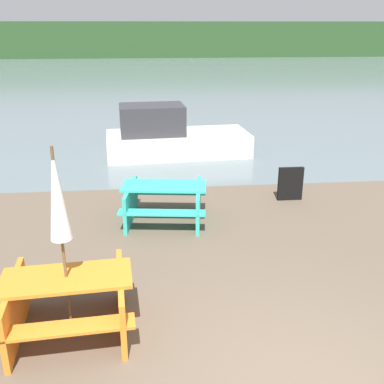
{
  "coord_description": "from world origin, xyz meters",
  "views": [
    {
      "loc": [
        -1.48,
        -3.46,
        3.66
      ],
      "look_at": [
        -0.77,
        4.01,
        0.85
      ],
      "focal_mm": 42.0,
      "sensor_mm": 36.0,
      "label": 1
    }
  ],
  "objects_px": {
    "signboard": "(290,184)",
    "boat": "(171,137)",
    "picnic_table_teal": "(164,200)",
    "picnic_table_orange": "(69,299)",
    "umbrella_white": "(57,196)"
  },
  "relations": [
    {
      "from": "signboard",
      "to": "boat",
      "type": "bearing_deg",
      "value": 121.72
    },
    {
      "from": "picnic_table_teal",
      "to": "boat",
      "type": "distance_m",
      "value": 4.82
    },
    {
      "from": "picnic_table_orange",
      "to": "boat",
      "type": "relative_size",
      "value": 0.39
    },
    {
      "from": "umbrella_white",
      "to": "signboard",
      "type": "height_order",
      "value": "umbrella_white"
    },
    {
      "from": "picnic_table_teal",
      "to": "signboard",
      "type": "relative_size",
      "value": 2.37
    },
    {
      "from": "picnic_table_teal",
      "to": "signboard",
      "type": "xyz_separation_m",
      "value": [
        2.8,
        0.87,
        -0.07
      ]
    },
    {
      "from": "picnic_table_teal",
      "to": "umbrella_white",
      "type": "height_order",
      "value": "umbrella_white"
    },
    {
      "from": "picnic_table_orange",
      "to": "boat",
      "type": "distance_m",
      "value": 8.28
    },
    {
      "from": "picnic_table_orange",
      "to": "signboard",
      "type": "relative_size",
      "value": 2.24
    },
    {
      "from": "picnic_table_orange",
      "to": "picnic_table_teal",
      "type": "bearing_deg",
      "value": 68.32
    },
    {
      "from": "picnic_table_orange",
      "to": "boat",
      "type": "bearing_deg",
      "value": 78.26
    },
    {
      "from": "picnic_table_orange",
      "to": "signboard",
      "type": "bearing_deg",
      "value": 45.43
    },
    {
      "from": "boat",
      "to": "signboard",
      "type": "bearing_deg",
      "value": -62.64
    },
    {
      "from": "boat",
      "to": "signboard",
      "type": "height_order",
      "value": "boat"
    },
    {
      "from": "boat",
      "to": "umbrella_white",
      "type": "bearing_deg",
      "value": -106.1
    }
  ]
}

